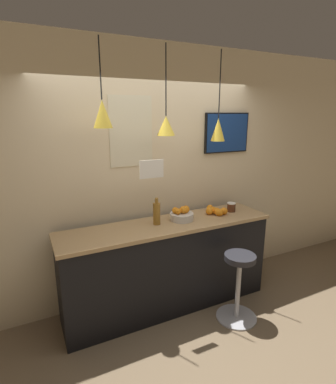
{
  "coord_description": "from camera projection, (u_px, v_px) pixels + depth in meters",
  "views": [
    {
      "loc": [
        -1.35,
        -2.19,
        2.14
      ],
      "look_at": [
        0.0,
        0.53,
        1.35
      ],
      "focal_mm": 28.0,
      "sensor_mm": 36.0,
      "label": 1
    }
  ],
  "objects": [
    {
      "name": "pendant_lamp_right",
      "position": [
        218.0,
        129.0,
        3.3
      ],
      "size": [
        0.16,
        0.16,
        0.95
      ],
      "color": "black"
    },
    {
      "name": "orange_pile",
      "position": [
        216.0,
        211.0,
        3.51
      ],
      "size": [
        0.24,
        0.28,
        0.09
      ],
      "color": "orange",
      "rests_on": "service_counter"
    },
    {
      "name": "pendant_lamp_left",
      "position": [
        103.0,
        114.0,
        2.71
      ],
      "size": [
        0.18,
        0.18,
        0.78
      ],
      "color": "black"
    },
    {
      "name": "pendant_lamp_middle",
      "position": [
        166.0,
        125.0,
        3.01
      ],
      "size": [
        0.18,
        0.18,
        0.87
      ],
      "color": "black"
    },
    {
      "name": "back_wall",
      "position": [
        153.0,
        176.0,
        3.46
      ],
      "size": [
        8.0,
        0.06,
        2.9
      ],
      "color": "beige",
      "rests_on": "ground_plane"
    },
    {
      "name": "spread_jar",
      "position": [
        231.0,
        207.0,
        3.62
      ],
      "size": [
        0.1,
        0.1,
        0.11
      ],
      "color": "#562D19",
      "rests_on": "service_counter"
    },
    {
      "name": "wall_poster",
      "position": [
        131.0,
        132.0,
        3.19
      ],
      "size": [
        0.48,
        0.01,
        0.74
      ],
      "color": "beige"
    },
    {
      "name": "juice_bottle",
      "position": [
        157.0,
        213.0,
        3.18
      ],
      "size": [
        0.08,
        0.08,
        0.29
      ],
      "color": "olive",
      "rests_on": "service_counter"
    },
    {
      "name": "service_counter",
      "position": [
        168.0,
        265.0,
        3.36
      ],
      "size": [
        2.37,
        0.57,
        1.0
      ],
      "color": "black",
      "rests_on": "ground_plane"
    },
    {
      "name": "bar_stool",
      "position": [
        239.0,
        281.0,
        3.14
      ],
      "size": [
        0.43,
        0.43,
        0.74
      ],
      "color": "#B7B7BC",
      "rests_on": "ground_plane"
    },
    {
      "name": "hanging_menu_board",
      "position": [
        152.0,
        169.0,
        2.78
      ],
      "size": [
        0.24,
        0.01,
        0.17
      ],
      "color": "white"
    },
    {
      "name": "ground_plane",
      "position": [
        191.0,
        333.0,
        3.02
      ],
      "size": [
        14.0,
        14.0,
        0.0
      ],
      "primitive_type": "plane",
      "color": "#756047"
    },
    {
      "name": "mounted_tv",
      "position": [
        227.0,
        133.0,
        3.72
      ],
      "size": [
        0.63,
        0.04,
        0.49
      ],
      "color": "black"
    },
    {
      "name": "fruit_bowl",
      "position": [
        182.0,
        215.0,
        3.32
      ],
      "size": [
        0.26,
        0.26,
        0.16
      ],
      "color": "beige",
      "rests_on": "service_counter"
    }
  ]
}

